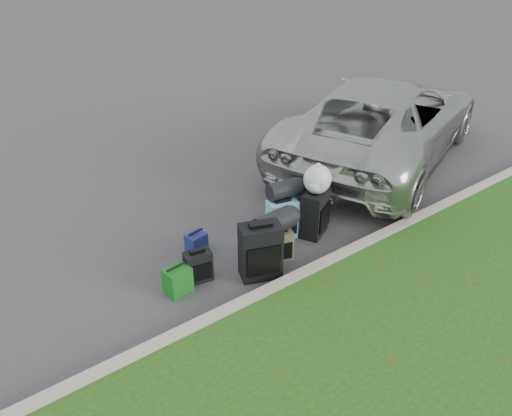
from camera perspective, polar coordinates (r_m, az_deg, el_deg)
ground at (r=7.61m, az=1.51°, el=-3.96°), size 120.00×120.00×0.00m
curb at (r=6.96m, az=6.62°, el=-7.14°), size 120.00×0.18×0.15m
suv at (r=10.37m, az=14.27°, el=9.77°), size 6.45×4.69×1.63m
suitcase_small_black at (r=6.78m, az=-6.61°, el=-6.65°), size 0.39×0.26×0.45m
suitcase_large_black_left at (r=6.73m, az=0.51°, el=-4.97°), size 0.63×0.51×0.79m
suitcase_olive at (r=7.13m, az=2.76°, el=-4.31°), size 0.39×0.31×0.47m
suitcase_teal at (r=7.58m, az=2.99°, el=-1.31°), size 0.49×0.36×0.63m
suitcase_large_black_right at (r=7.69m, az=6.75°, el=-0.56°), size 0.57×0.49×0.74m
tote_green at (r=6.65m, az=-8.93°, el=-8.18°), size 0.35×0.30×0.37m
tote_navy at (r=7.39m, az=-6.83°, el=-3.98°), size 0.31×0.26×0.30m
duffel_left at (r=6.90m, az=2.13°, el=-1.68°), size 0.61×0.35×0.32m
duffel_right at (r=7.46m, az=3.22°, el=2.12°), size 0.53×0.35×0.28m
trash_bag at (r=7.40m, az=7.04°, el=3.28°), size 0.42×0.42×0.42m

